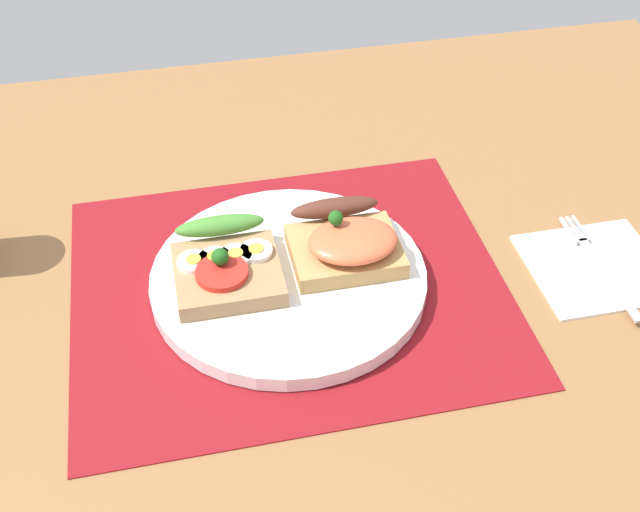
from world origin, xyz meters
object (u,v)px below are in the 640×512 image
(sandwich_salmon, at_px, (346,241))
(napkin, at_px, (596,266))
(sandwich_egg_tomato, at_px, (226,264))
(fork, at_px, (598,262))
(plate, at_px, (289,279))

(sandwich_salmon, xyz_separation_m, napkin, (0.24, -0.05, -0.03))
(sandwich_egg_tomato, xyz_separation_m, napkin, (0.35, -0.05, -0.03))
(fork, bearing_deg, plate, 172.87)
(napkin, bearing_deg, sandwich_egg_tomato, 172.49)
(sandwich_egg_tomato, relative_size, napkin, 0.82)
(sandwich_egg_tomato, distance_m, sandwich_salmon, 0.11)
(plate, height_order, sandwich_egg_tomato, sandwich_egg_tomato)
(fork, bearing_deg, napkin, -162.29)
(plate, relative_size, napkin, 2.02)
(sandwich_salmon, bearing_deg, plate, -168.71)
(sandwich_salmon, relative_size, napkin, 0.80)
(plate, xyz_separation_m, sandwich_salmon, (0.06, 0.01, 0.03))
(fork, bearing_deg, sandwich_salmon, 168.47)
(plate, bearing_deg, sandwich_salmon, 11.29)
(plate, distance_m, napkin, 0.30)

